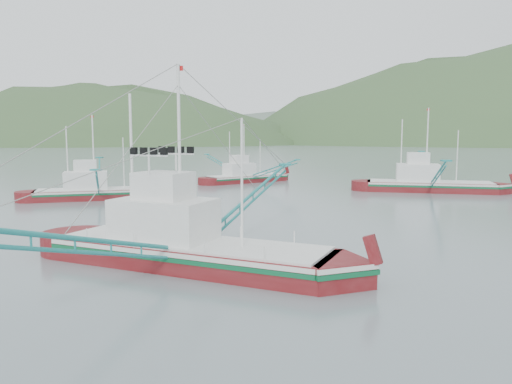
# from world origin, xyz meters

# --- Properties ---
(ground) EXTENTS (1200.00, 1200.00, 0.00)m
(ground) POSITION_xyz_m (0.00, 0.00, 0.00)
(ground) COLOR slate
(ground) RESTS_ON ground
(main_boat) EXTENTS (16.95, 28.88, 12.02)m
(main_boat) POSITION_xyz_m (-2.89, -2.95, 2.35)
(main_boat) COLOR #5F0E11
(main_boat) RESTS_ON ground
(bg_boat_right) EXTENTS (16.19, 28.50, 11.58)m
(bg_boat_right) POSITION_xyz_m (18.98, 36.49, 1.76)
(bg_boat_right) COLOR #5F0E11
(bg_boat_right) RESTS_ON ground
(bg_boat_far) EXTENTS (19.50, 20.36, 9.71)m
(bg_boat_far) POSITION_xyz_m (-6.15, 46.70, 2.09)
(bg_boat_far) COLOR #5F0E11
(bg_boat_far) RESTS_ON ground
(bg_boat_left) EXTENTS (14.38, 24.27, 10.29)m
(bg_boat_left) POSITION_xyz_m (-20.30, 24.58, 2.08)
(bg_boat_left) COLOR #5F0E11
(bg_boat_left) RESTS_ON ground
(headland_left) EXTENTS (448.00, 308.00, 210.00)m
(headland_left) POSITION_xyz_m (-180.00, 360.00, 0.00)
(headland_left) COLOR #34522A
(headland_left) RESTS_ON ground
(ridge_distant) EXTENTS (960.00, 400.00, 240.00)m
(ridge_distant) POSITION_xyz_m (30.00, 560.00, 0.00)
(ridge_distant) COLOR slate
(ridge_distant) RESTS_ON ground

